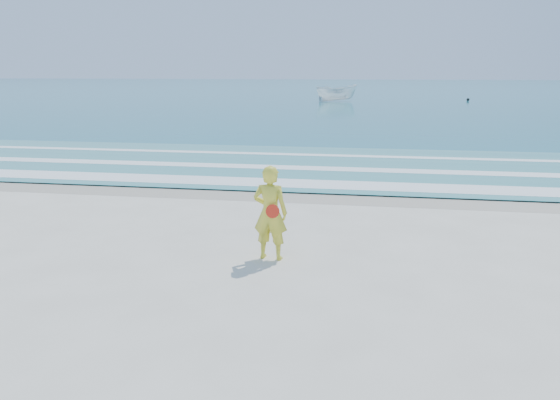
# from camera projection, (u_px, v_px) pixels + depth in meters

# --- Properties ---
(ground) EXTENTS (400.00, 400.00, 0.00)m
(ground) POSITION_uv_depth(u_px,v_px,m) (219.00, 328.00, 8.05)
(ground) COLOR silver
(ground) RESTS_ON ground
(wet_sand) EXTENTS (400.00, 2.40, 0.00)m
(wet_sand) POSITION_uv_depth(u_px,v_px,m) (300.00, 194.00, 16.67)
(wet_sand) COLOR #B2A893
(wet_sand) RESTS_ON ground
(ocean) EXTENTS (400.00, 190.00, 0.04)m
(ocean) POSITION_uv_depth(u_px,v_px,m) (363.00, 88.00, 108.70)
(ocean) COLOR #19727F
(ocean) RESTS_ON ground
(shallow) EXTENTS (400.00, 10.00, 0.01)m
(shallow) POSITION_uv_depth(u_px,v_px,m) (317.00, 165.00, 21.46)
(shallow) COLOR #59B7AD
(shallow) RESTS_ON ocean
(foam_near) EXTENTS (400.00, 1.40, 0.01)m
(foam_near) POSITION_uv_depth(u_px,v_px,m) (305.00, 184.00, 17.91)
(foam_near) COLOR white
(foam_near) RESTS_ON shallow
(foam_mid) EXTENTS (400.00, 0.90, 0.01)m
(foam_mid) POSITION_uv_depth(u_px,v_px,m) (314.00, 168.00, 20.69)
(foam_mid) COLOR white
(foam_mid) RESTS_ON shallow
(foam_far) EXTENTS (400.00, 0.60, 0.01)m
(foam_far) POSITION_uv_depth(u_px,v_px,m) (322.00, 155.00, 23.85)
(foam_far) COLOR white
(foam_far) RESTS_ON shallow
(boat) EXTENTS (5.33, 3.81, 1.93)m
(boat) POSITION_uv_depth(u_px,v_px,m) (337.00, 93.00, 63.64)
(boat) COLOR white
(boat) RESTS_ON ocean
(buoy) EXTENTS (0.34, 0.34, 0.34)m
(buoy) POSITION_uv_depth(u_px,v_px,m) (468.00, 100.00, 64.68)
(buoy) COLOR black
(buoy) RESTS_ON ocean
(woman) EXTENTS (0.74, 0.53, 1.90)m
(woman) POSITION_uv_depth(u_px,v_px,m) (270.00, 213.00, 10.77)
(woman) COLOR yellow
(woman) RESTS_ON ground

